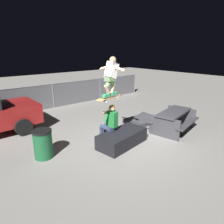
{
  "coord_description": "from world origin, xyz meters",
  "views": [
    {
      "loc": [
        -4.16,
        -4.35,
        2.92
      ],
      "look_at": [
        -0.32,
        0.23,
        1.04
      ],
      "focal_mm": 32.21,
      "sensor_mm": 36.0,
      "label": 1
    }
  ],
  "objects": [
    {
      "name": "ground_plane",
      "position": [
        0.0,
        0.0,
        0.0
      ],
      "size": [
        40.0,
        40.0,
        0.0
      ],
      "primitive_type": "plane",
      "color": "gray"
    },
    {
      "name": "picnic_table_back",
      "position": [
        2.07,
        -0.45,
        0.5
      ],
      "size": [
        1.93,
        1.65,
        0.75
      ],
      "color": "#38383D",
      "rests_on": "ground"
    },
    {
      "name": "person_sitting_on_ledge",
      "position": [
        -0.33,
        0.33,
        0.7
      ],
      "size": [
        0.6,
        0.78,
        1.28
      ],
      "color": "#2D3856",
      "rests_on": "ground"
    },
    {
      "name": "trash_bin",
      "position": [
        -2.39,
        0.75,
        0.41
      ],
      "size": [
        0.54,
        0.54,
        0.82
      ],
      "color": "#19512D",
      "rests_on": "ground"
    },
    {
      "name": "ledge_box_main",
      "position": [
        -0.18,
        -0.1,
        0.22
      ],
      "size": [
        1.74,
        1.03,
        0.44
      ],
      "primitive_type": "cube",
      "rotation": [
        0.0,
        0.0,
        0.15
      ],
      "color": "black",
      "rests_on": "ground"
    },
    {
      "name": "kicker_ramp",
      "position": [
        1.76,
        0.88,
        0.06
      ],
      "size": [
        1.28,
        0.99,
        0.35
      ],
      "color": "#38383D",
      "rests_on": "ground"
    },
    {
      "name": "fence_back",
      "position": [
        0.0,
        5.31,
        0.67
      ],
      "size": [
        12.05,
        0.05,
        1.25
      ],
      "color": "slate",
      "rests_on": "ground"
    },
    {
      "name": "skater_airborne",
      "position": [
        -0.42,
        0.15,
        2.22
      ],
      "size": [
        0.64,
        0.88,
        1.12
      ],
      "color": "#2D9E66"
    },
    {
      "name": "skateboard",
      "position": [
        -0.48,
        0.14,
        1.53
      ],
      "size": [
        1.04,
        0.42,
        0.13
      ],
      "color": "#AD8451"
    }
  ]
}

